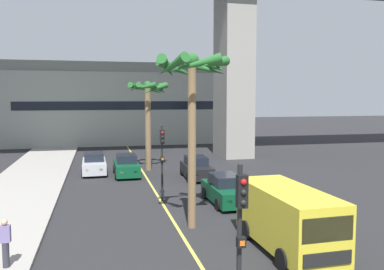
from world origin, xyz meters
The scene contains 12 objects.
lane_stripe_center centered at (0.00, 24.00, 0.00)m, with size 0.14×56.00×0.01m, color #DBCC4C.
pier_building_backdrop centered at (0.00, 51.47, 4.90)m, with size 28.07×8.04×9.92m.
car_queue_front centered at (3.44, 27.18, 0.72)m, with size 1.94×4.16×1.56m.
car_queue_second centered at (3.36, 20.27, 0.72)m, with size 1.85×4.11×1.56m.
car_queue_third centered at (-1.34, 29.35, 0.72)m, with size 1.85×4.11×1.56m.
car_queue_fourth centered at (-3.66, 30.74, 0.72)m, with size 1.89×4.13×1.56m.
delivery_van centered at (3.47, 13.25, 1.29)m, with size 2.25×5.29×2.36m.
traffic_light_median_near centered at (-0.15, 8.46, 2.71)m, with size 0.24×0.37×4.20m.
traffic_light_median_far centered at (0.07, 21.41, 2.71)m, with size 0.24×0.37×4.20m.
palm_tree_near_median centered at (0.55, 31.18, 5.63)m, with size 3.29×3.25×7.01m.
palm_tree_mid_median centered at (0.65, 16.73, 6.26)m, with size 3.30×3.37×7.63m.
pedestrian_near_crosswalk centered at (-6.36, 13.75, 1.00)m, with size 0.34×0.22×1.62m.
Camera 1 is at (-3.32, -0.05, 5.73)m, focal length 37.40 mm.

